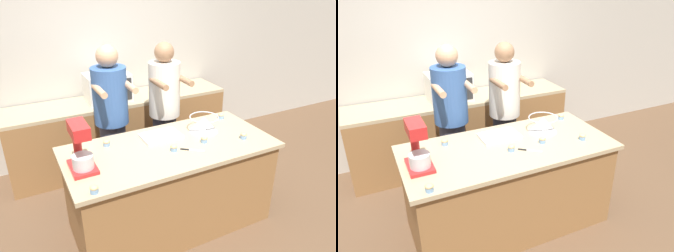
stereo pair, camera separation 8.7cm
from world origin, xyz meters
TOP-DOWN VIEW (x-y plane):
  - ground_plane at (0.00, 0.00)m, footprint 16.00×16.00m
  - back_wall at (0.00, 1.75)m, footprint 10.00×0.06m
  - island_counter at (0.00, 0.00)m, footprint 1.95×0.91m
  - back_counter at (0.00, 1.40)m, footprint 2.80×0.60m
  - person_left at (-0.31, 0.73)m, footprint 0.37×0.52m
  - person_right at (0.31, 0.73)m, footprint 0.36×0.51m
  - stand_mixer at (-0.81, -0.03)m, footprint 0.20×0.30m
  - mixing_bowl at (0.44, 0.13)m, footprint 0.29×0.29m
  - baking_tray at (-0.00, 0.19)m, footprint 0.38×0.26m
  - microwave_oven at (-0.14, 1.40)m, footprint 0.53×0.38m
  - knife at (0.12, -0.16)m, footprint 0.19×0.15m
  - cupcake_0 at (-0.82, -0.39)m, footprint 0.06×0.06m
  - cupcake_1 at (-0.52, 0.26)m, footprint 0.06×0.06m
  - cupcake_2 at (0.31, -0.09)m, footprint 0.06×0.06m
  - cupcake_3 at (0.78, 0.30)m, footprint 0.06×0.06m
  - cupcake_4 at (-0.02, -0.10)m, footprint 0.06×0.06m
  - cupcake_5 at (0.69, -0.19)m, footprint 0.06×0.06m

SIDE VIEW (x-z plane):
  - ground_plane at x=0.00m, z-range 0.00..0.00m
  - island_counter at x=0.00m, z-range 0.00..0.88m
  - back_counter at x=0.00m, z-range 0.00..0.90m
  - person_right at x=0.31m, z-range 0.04..1.72m
  - knife at x=0.12m, z-range 0.88..0.89m
  - person_left at x=-0.31m, z-range 0.04..1.75m
  - baking_tray at x=0.00m, z-range 0.88..0.92m
  - cupcake_0 at x=-0.82m, z-range 0.88..0.95m
  - cupcake_1 at x=-0.52m, z-range 0.88..0.95m
  - cupcake_2 at x=0.31m, z-range 0.88..0.95m
  - cupcake_3 at x=0.78m, z-range 0.88..0.95m
  - cupcake_4 at x=-0.02m, z-range 0.88..0.95m
  - cupcake_5 at x=0.69m, z-range 0.88..0.95m
  - mixing_bowl at x=0.44m, z-range 0.89..1.04m
  - stand_mixer at x=-0.81m, z-range 0.86..1.26m
  - microwave_oven at x=-0.14m, z-range 0.90..1.23m
  - back_wall at x=0.00m, z-range 0.00..2.70m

